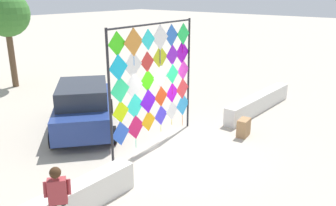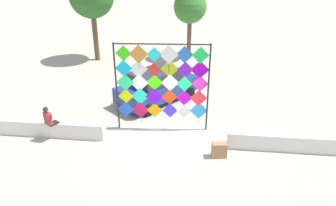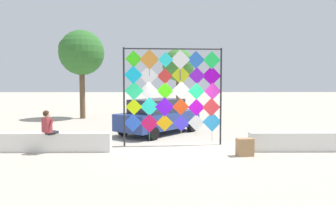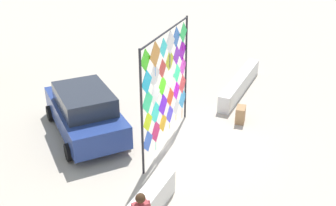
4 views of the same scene
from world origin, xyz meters
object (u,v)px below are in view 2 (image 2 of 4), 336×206
kite_display_rack (162,82)px  parked_car (157,86)px  cardboard_box_large (219,150)px  seated_vendor (51,120)px  tree_palm_like (191,7)px

kite_display_rack → parked_car: 3.19m
parked_car → cardboard_box_large: size_ratio=7.52×
seated_vendor → tree_palm_like: 12.94m
kite_display_rack → cardboard_box_large: 3.60m
seated_vendor → cardboard_box_large: bearing=-4.3°
cardboard_box_large → tree_palm_like: (-1.73, 12.09, 3.33)m
kite_display_rack → tree_palm_like: tree_palm_like is taller
kite_display_rack → tree_palm_like: (0.67, 10.23, 1.40)m
tree_palm_like → parked_car: bearing=-100.1°
kite_display_rack → cardboard_box_large: (2.41, -1.86, -1.92)m
kite_display_rack → parked_car: bearing=103.0°
parked_car → tree_palm_like: bearing=79.9°
kite_display_rack → seated_vendor: size_ratio=2.55×
parked_car → cardboard_box_large: (3.05, -4.67, -0.55)m
tree_palm_like → cardboard_box_large: bearing=-81.8°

